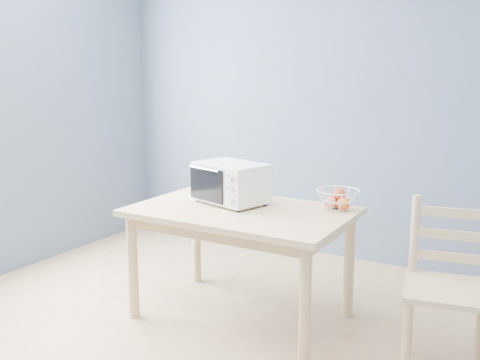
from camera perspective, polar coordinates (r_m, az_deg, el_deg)
The scene contains 5 objects.
room at distance 2.83m, azimuth -8.67°, elevation 4.74°, with size 4.01×4.51×2.61m.
dining_table at distance 3.52m, azimuth 0.12°, elevation -4.70°, with size 1.40×0.90×0.75m.
toaster_oven at distance 3.62m, azimuth -1.21°, elevation -0.19°, with size 0.54×0.44×0.28m.
fruit_basket at distance 3.52m, azimuth 10.37°, elevation -2.01°, with size 0.35×0.35×0.14m.
dining_chair at distance 3.13m, azimuth 21.28°, elevation -10.99°, with size 0.52×0.52×0.95m.
Camera 1 is at (1.76, -2.19, 1.61)m, focal length 40.00 mm.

